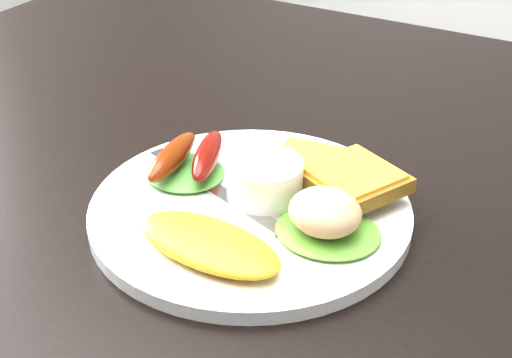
{
  "coord_description": "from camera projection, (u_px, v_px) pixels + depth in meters",
  "views": [
    {
      "loc": [
        0.28,
        -0.59,
        1.1
      ],
      "look_at": [
        0.02,
        -0.14,
        0.78
      ],
      "focal_mm": 50.0,
      "sensor_mm": 36.0,
      "label": 1
    }
  ],
  "objects": [
    {
      "name": "ramekin",
      "position": [
        265.0,
        182.0,
        0.61
      ],
      "size": [
        0.08,
        0.08,
        0.04
      ],
      "primitive_type": "cylinder",
      "rotation": [
        0.0,
        0.0,
        -0.3
      ],
      "color": "white",
      "rests_on": "plate"
    },
    {
      "name": "dining_table",
      "position": [
        309.0,
        157.0,
        0.75
      ],
      "size": [
        1.2,
        0.8,
        0.04
      ],
      "primitive_type": "cube",
      "color": "black",
      "rests_on": "ground"
    },
    {
      "name": "omelette",
      "position": [
        209.0,
        243.0,
        0.55
      ],
      "size": [
        0.13,
        0.07,
        0.02
      ],
      "primitive_type": "ellipsoid",
      "rotation": [
        0.0,
        0.0,
        -0.07
      ],
      "color": "yellow",
      "rests_on": "plate"
    },
    {
      "name": "sausage_a",
      "position": [
        172.0,
        156.0,
        0.64
      ],
      "size": [
        0.04,
        0.09,
        0.02
      ],
      "primitive_type": "ellipsoid",
      "rotation": [
        0.0,
        0.0,
        0.19
      ],
      "color": "#671408",
      "rests_on": "lettuce_left"
    },
    {
      "name": "toast_a",
      "position": [
        315.0,
        170.0,
        0.65
      ],
      "size": [
        0.09,
        0.09,
        0.01
      ],
      "primitive_type": "cube",
      "rotation": [
        0.0,
        0.0,
        0.14
      ],
      "color": "brown",
      "rests_on": "plate"
    },
    {
      "name": "fork",
      "position": [
        213.0,
        189.0,
        0.63
      ],
      "size": [
        0.17,
        0.07,
        0.0
      ],
      "primitive_type": "cube",
      "rotation": [
        0.0,
        0.0,
        -0.33
      ],
      "color": "#ADAFB7",
      "rests_on": "plate"
    },
    {
      "name": "sausage_b",
      "position": [
        207.0,
        155.0,
        0.65
      ],
      "size": [
        0.05,
        0.09,
        0.02
      ],
      "primitive_type": "ellipsoid",
      "rotation": [
        0.0,
        0.0,
        0.38
      ],
      "color": "#600D07",
      "rests_on": "lettuce_left"
    },
    {
      "name": "potato_salad",
      "position": [
        325.0,
        212.0,
        0.56
      ],
      "size": [
        0.08,
        0.07,
        0.03
      ],
      "primitive_type": "ellipsoid",
      "rotation": [
        0.0,
        0.0,
        -0.33
      ],
      "color": "beige",
      "rests_on": "lettuce_right"
    },
    {
      "name": "lettuce_right",
      "position": [
        328.0,
        232.0,
        0.57
      ],
      "size": [
        0.09,
        0.09,
        0.01
      ],
      "primitive_type": "ellipsoid",
      "rotation": [
        0.0,
        0.0,
        0.09
      ],
      "color": "#4F9430",
      "rests_on": "plate"
    },
    {
      "name": "lettuce_left",
      "position": [
        184.0,
        172.0,
        0.65
      ],
      "size": [
        0.09,
        0.08,
        0.01
      ],
      "primitive_type": "ellipsoid",
      "rotation": [
        0.0,
        0.0,
        -0.16
      ],
      "color": "#3F8A30",
      "rests_on": "plate"
    },
    {
      "name": "plate",
      "position": [
        250.0,
        210.0,
        0.62
      ],
      "size": [
        0.28,
        0.28,
        0.01
      ],
      "primitive_type": "cylinder",
      "color": "white",
      "rests_on": "dining_table"
    },
    {
      "name": "toast_b",
      "position": [
        353.0,
        180.0,
        0.61
      ],
      "size": [
        0.1,
        0.1,
        0.01
      ],
      "primitive_type": "cube",
      "rotation": [
        0.0,
        0.0,
        -0.44
      ],
      "color": "olive",
      "rests_on": "toast_a"
    },
    {
      "name": "person",
      "position": [
        437.0,
        35.0,
        1.26
      ],
      "size": [
        0.54,
        0.43,
        1.32
      ],
      "primitive_type": "imported",
      "rotation": [
        0.0,
        0.0,
        2.89
      ],
      "color": "navy",
      "rests_on": "ground"
    }
  ]
}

